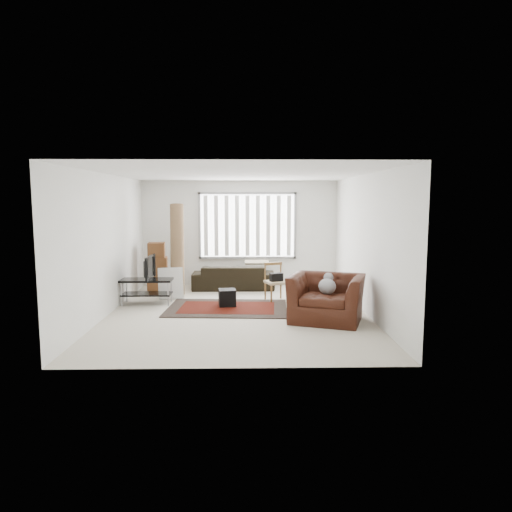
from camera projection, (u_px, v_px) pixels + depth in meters
The scene contains 11 objects.
room at pixel (240, 222), 9.27m from camera, with size 6.00×6.02×2.71m.
persian_rug at pixel (227, 308), 9.32m from camera, with size 2.51×1.75×0.02m.
tv_stand at pixel (147, 286), 9.69m from camera, with size 1.08×0.48×0.54m.
tv at pixel (146, 267), 9.64m from camera, with size 0.87×0.11×0.50m, color black.
subwoofer at pixel (227, 297), 9.47m from camera, with size 0.34×0.34×0.34m, color black.
moving_boxes at pixel (158, 269), 11.06m from camera, with size 0.53×0.49×1.18m.
white_flatpack at pixel (171, 283), 10.22m from camera, with size 0.55×0.08×0.70m, color silver.
rolled_rug at pixel (177, 249), 10.59m from camera, with size 0.32×0.32×2.11m, color brown.
sofa at pixel (234, 273), 11.35m from camera, with size 2.02×0.88×0.78m, color black.
side_chair at pixel (276, 280), 10.01m from camera, with size 0.56×0.56×0.83m.
armchair at pixel (327, 295), 8.33m from camera, with size 1.60×1.50×0.96m.
Camera 1 is at (0.18, -8.78, 2.19)m, focal length 32.00 mm.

